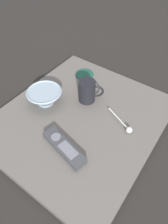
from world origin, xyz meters
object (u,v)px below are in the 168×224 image
Objects in this scene: cereal_bowl at (45,96)px; coffee_mug at (87,91)px; teaspoon at (127,127)px; tv_remote_near at (64,147)px; drink_coaster at (85,74)px.

coffee_mug is (-0.12, 0.14, 0.01)m from cereal_bowl.
coffee_mug reaches higher than teaspoon.
tv_remote_near is at bearing 57.62° from cereal_bowl.
tv_remote_near is 0.43m from drink_coaster.
coffee_mug is 0.18m from drink_coaster.
cereal_bowl is 0.26m from tv_remote_near.
cereal_bowl is 0.77× the size of tv_remote_near.
coffee_mug is at bearing 39.56° from drink_coaster.
teaspoon is at bearing 146.79° from tv_remote_near.
teaspoon is at bearing 60.87° from drink_coaster.
cereal_bowl is 1.49× the size of coffee_mug.
drink_coaster is at bearing 174.49° from cereal_bowl.
drink_coaster is (-0.39, -0.19, -0.01)m from tv_remote_near.
cereal_bowl is 1.12× the size of teaspoon.
tv_remote_near is (0.14, 0.22, -0.02)m from cereal_bowl.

